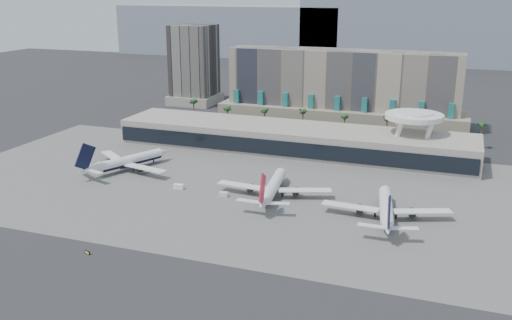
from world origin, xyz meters
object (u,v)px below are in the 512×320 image
(airliner_left, at_px, (127,161))
(service_vehicle_a, at_px, (179,187))
(airliner_right, at_px, (386,208))
(service_vehicle_b, at_px, (224,194))
(taxiway_sign, at_px, (87,252))
(airliner_centre, at_px, (273,187))

(airliner_left, bearing_deg, service_vehicle_a, 0.70)
(airliner_right, relative_size, service_vehicle_b, 13.61)
(service_vehicle_a, relative_size, taxiway_sign, 1.79)
(airliner_left, xyz_separation_m, taxiway_sign, (32.66, -74.06, -3.53))
(airliner_centre, height_order, airliner_right, airliner_centre)
(airliner_centre, relative_size, service_vehicle_b, 13.66)
(airliner_left, relative_size, service_vehicle_a, 10.90)
(airliner_left, distance_m, service_vehicle_b, 54.22)
(airliner_left, distance_m, airliner_right, 113.53)
(airliner_centre, distance_m, taxiway_sign, 74.18)
(airliner_centre, relative_size, service_vehicle_a, 11.48)
(airliner_left, distance_m, airliner_centre, 70.07)
(service_vehicle_b, bearing_deg, service_vehicle_a, 169.16)
(service_vehicle_a, bearing_deg, service_vehicle_b, -10.59)
(service_vehicle_b, distance_m, taxiway_sign, 61.43)
(airliner_left, bearing_deg, airliner_centre, 16.37)
(airliner_left, xyz_separation_m, airliner_right, (112.29, -16.71, -0.07))
(service_vehicle_a, height_order, service_vehicle_b, service_vehicle_a)
(airliner_centre, xyz_separation_m, service_vehicle_a, (-37.39, -4.30, -3.00))
(airliner_centre, height_order, service_vehicle_b, airliner_centre)
(airliner_right, bearing_deg, service_vehicle_a, 169.11)
(service_vehicle_a, bearing_deg, airliner_centre, 0.81)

